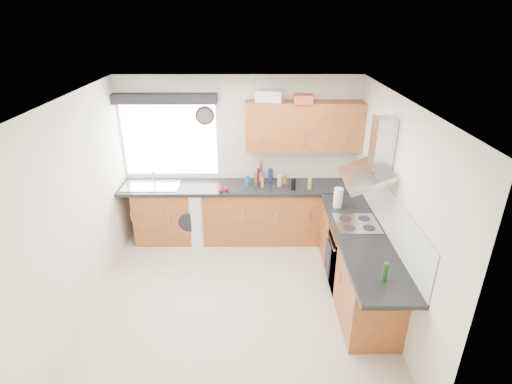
{
  "coord_description": "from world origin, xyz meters",
  "views": [
    {
      "loc": [
        0.23,
        -4.03,
        3.32
      ],
      "look_at": [
        0.25,
        0.85,
        1.1
      ],
      "focal_mm": 28.0,
      "sensor_mm": 36.0,
      "label": 1
    }
  ],
  "objects_px": {
    "oven": "(353,257)",
    "upper_cabinets": "(304,126)",
    "extractor_hood": "(373,159)",
    "washing_machine": "(192,213)"
  },
  "relations": [
    {
      "from": "oven",
      "to": "extractor_hood",
      "type": "bearing_deg",
      "value": -0.0
    },
    {
      "from": "oven",
      "to": "upper_cabinets",
      "type": "height_order",
      "value": "upper_cabinets"
    },
    {
      "from": "oven",
      "to": "upper_cabinets",
      "type": "xyz_separation_m",
      "value": [
        -0.55,
        1.32,
        1.38
      ]
    },
    {
      "from": "oven",
      "to": "washing_machine",
      "type": "relative_size",
      "value": 1.0
    },
    {
      "from": "upper_cabinets",
      "to": "washing_machine",
      "type": "height_order",
      "value": "upper_cabinets"
    },
    {
      "from": "oven",
      "to": "washing_machine",
      "type": "height_order",
      "value": "washing_machine"
    },
    {
      "from": "oven",
      "to": "extractor_hood",
      "type": "height_order",
      "value": "extractor_hood"
    },
    {
      "from": "oven",
      "to": "upper_cabinets",
      "type": "bearing_deg",
      "value": 112.54
    },
    {
      "from": "oven",
      "to": "extractor_hood",
      "type": "relative_size",
      "value": 1.09
    },
    {
      "from": "oven",
      "to": "upper_cabinets",
      "type": "relative_size",
      "value": 0.5
    }
  ]
}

